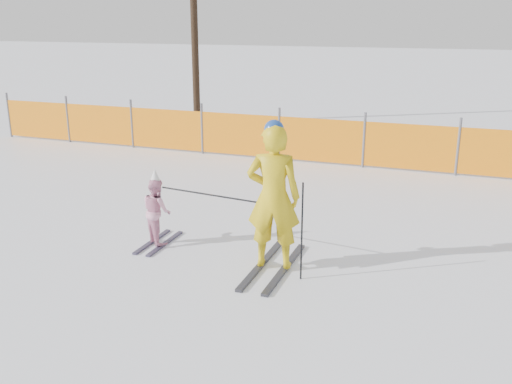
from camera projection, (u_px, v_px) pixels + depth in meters
The scene contains 5 objects.
ground at pixel (243, 274), 7.55m from camera, with size 120.00×120.00×0.00m, color white.
adult at pixel (273, 197), 7.45m from camera, with size 0.78×1.69×2.03m.
child at pixel (157, 210), 8.43m from camera, with size 0.61×1.02×1.17m.
ski_poles at pixel (249, 210), 7.61m from camera, with size 2.23×0.44×1.31m.
safety_fence at pixel (258, 136), 13.61m from camera, with size 15.06×0.06×1.25m.
Camera 1 is at (2.53, -6.42, 3.26)m, focal length 40.00 mm.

